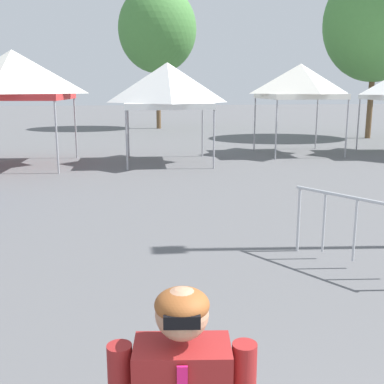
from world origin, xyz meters
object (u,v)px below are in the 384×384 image
(canopy_tent_far_left, at_px, (300,81))
(canopy_tent_behind_right, at_px, (167,86))
(canopy_tent_right_of_center, at_px, (13,75))
(tree_behind_tents_right, at_px, (157,29))
(crowd_barrier_by_lift, at_px, (356,219))
(tree_behind_tents_left, at_px, (377,23))

(canopy_tent_far_left, bearing_deg, canopy_tent_behind_right, -163.34)
(canopy_tent_right_of_center, xyz_separation_m, tree_behind_tents_right, (5.68, 14.07, 3.06))
(tree_behind_tents_right, relative_size, crowd_barrier_by_lift, 4.82)
(canopy_tent_right_of_center, relative_size, canopy_tent_far_left, 1.09)
(crowd_barrier_by_lift, bearing_deg, tree_behind_tents_left, 61.73)
(canopy_tent_right_of_center, relative_size, canopy_tent_behind_right, 1.11)
(canopy_tent_behind_right, relative_size, crowd_barrier_by_lift, 1.89)
(tree_behind_tents_left, xyz_separation_m, crowd_barrier_by_lift, (-9.20, -17.10, -4.93))
(canopy_tent_far_left, xyz_separation_m, tree_behind_tents_left, (5.72, 5.22, 2.88))
(canopy_tent_right_of_center, bearing_deg, canopy_tent_far_left, 8.16)
(canopy_tent_far_left, relative_size, tree_behind_tents_right, 0.40)
(canopy_tent_far_left, bearing_deg, canopy_tent_right_of_center, -171.84)
(tree_behind_tents_right, bearing_deg, canopy_tent_behind_right, -92.66)
(tree_behind_tents_left, height_order, crowd_barrier_by_lift, tree_behind_tents_left)
(canopy_tent_right_of_center, bearing_deg, crowd_barrier_by_lift, -56.83)
(canopy_tent_far_left, relative_size, crowd_barrier_by_lift, 1.93)
(tree_behind_tents_right, xyz_separation_m, crowd_barrier_by_lift, (1.13, -24.47, -5.29))
(canopy_tent_right_of_center, xyz_separation_m, tree_behind_tents_left, (16.00, 6.70, 2.70))
(tree_behind_tents_right, bearing_deg, tree_behind_tents_left, -35.51)
(canopy_tent_right_of_center, relative_size, tree_behind_tents_left, 0.44)
(canopy_tent_right_of_center, relative_size, tree_behind_tents_right, 0.43)
(canopy_tent_far_left, xyz_separation_m, crowd_barrier_by_lift, (-3.48, -11.88, -2.05))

